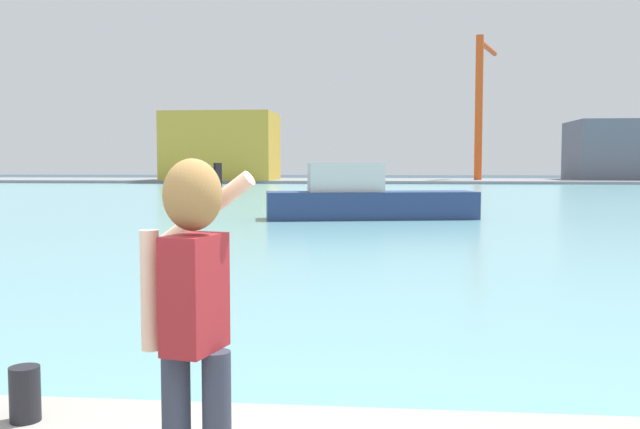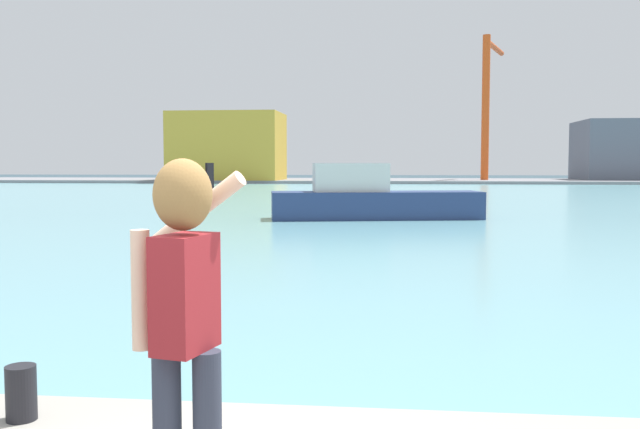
{
  "view_description": "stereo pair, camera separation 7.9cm",
  "coord_description": "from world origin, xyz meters",
  "px_view_note": "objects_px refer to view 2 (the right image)",
  "views": [
    {
      "loc": [
        0.64,
        -2.8,
        2.3
      ],
      "look_at": [
        -0.14,
        5.12,
        1.74
      ],
      "focal_mm": 38.99,
      "sensor_mm": 36.0,
      "label": 1
    },
    {
      "loc": [
        0.72,
        -2.79,
        2.3
      ],
      "look_at": [
        -0.14,
        5.12,
        1.74
      ],
      "focal_mm": 38.99,
      "sensor_mm": 36.0,
      "label": 2
    }
  ],
  "objects_px": {
    "person_photographer": "(184,300)",
    "boat_moored": "(371,199)",
    "warehouse_left": "(228,146)",
    "port_crane": "(488,94)",
    "harbor_bollard": "(21,393)"
  },
  "relations": [
    {
      "from": "person_photographer",
      "to": "port_crane",
      "type": "bearing_deg",
      "value": 5.54
    },
    {
      "from": "warehouse_left",
      "to": "port_crane",
      "type": "bearing_deg",
      "value": 6.58
    },
    {
      "from": "boat_moored",
      "to": "warehouse_left",
      "type": "bearing_deg",
      "value": 97.98
    },
    {
      "from": "person_photographer",
      "to": "warehouse_left",
      "type": "relative_size",
      "value": 0.12
    },
    {
      "from": "port_crane",
      "to": "person_photographer",
      "type": "bearing_deg",
      "value": -98.12
    },
    {
      "from": "boat_moored",
      "to": "port_crane",
      "type": "distance_m",
      "value": 66.14
    },
    {
      "from": "person_photographer",
      "to": "boat_moored",
      "type": "distance_m",
      "value": 26.35
    },
    {
      "from": "harbor_bollard",
      "to": "port_crane",
      "type": "distance_m",
      "value": 90.98
    },
    {
      "from": "harbor_bollard",
      "to": "boat_moored",
      "type": "height_order",
      "value": "boat_moored"
    },
    {
      "from": "harbor_bollard",
      "to": "warehouse_left",
      "type": "relative_size",
      "value": 0.03
    },
    {
      "from": "person_photographer",
      "to": "boat_moored",
      "type": "bearing_deg",
      "value": 13.75
    },
    {
      "from": "person_photographer",
      "to": "harbor_bollard",
      "type": "bearing_deg",
      "value": 66.61
    },
    {
      "from": "harbor_bollard",
      "to": "warehouse_left",
      "type": "bearing_deg",
      "value": 102.85
    },
    {
      "from": "boat_moored",
      "to": "port_crane",
      "type": "height_order",
      "value": "port_crane"
    },
    {
      "from": "harbor_bollard",
      "to": "warehouse_left",
      "type": "xyz_separation_m",
      "value": [
        -19.46,
        85.28,
        3.98
      ]
    }
  ]
}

